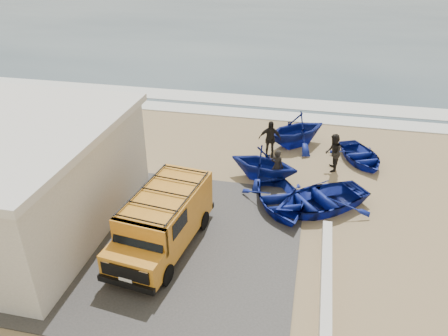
{
  "coord_description": "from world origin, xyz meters",
  "views": [
    {
      "loc": [
        3.99,
        -14.65,
        10.67
      ],
      "look_at": [
        0.31,
        2.24,
        1.2
      ],
      "focal_mm": 35.0,
      "sensor_mm": 36.0,
      "label": 1
    }
  ],
  "objects_px": {
    "boat_mid_right": "(361,156)",
    "fisherman_back": "(270,139)",
    "boat_near_right": "(320,199)",
    "fisherman_front": "(277,167)",
    "building": "(6,177)",
    "boat_far_left": "(296,129)",
    "boat_near_left": "(280,199)",
    "fisherman_middle": "(333,153)",
    "boat_mid_left": "(264,163)",
    "van": "(163,219)",
    "parapet": "(326,278)"
  },
  "relations": [
    {
      "from": "boat_near_left",
      "to": "boat_far_left",
      "type": "xyz_separation_m",
      "value": [
        0.19,
        6.4,
        0.57
      ]
    },
    {
      "from": "boat_far_left",
      "to": "fisherman_middle",
      "type": "xyz_separation_m",
      "value": [
        2.0,
        -2.5,
        -0.01
      ]
    },
    {
      "from": "van",
      "to": "fisherman_middle",
      "type": "bearing_deg",
      "value": 57.56
    },
    {
      "from": "building",
      "to": "boat_mid_left",
      "type": "height_order",
      "value": "building"
    },
    {
      "from": "boat_mid_right",
      "to": "fisherman_middle",
      "type": "xyz_separation_m",
      "value": [
        -1.47,
        -1.21,
        0.62
      ]
    },
    {
      "from": "building",
      "to": "parapet",
      "type": "relative_size",
      "value": 1.57
    },
    {
      "from": "boat_mid_left",
      "to": "fisherman_middle",
      "type": "xyz_separation_m",
      "value": [
        3.23,
        1.66,
        0.09
      ]
    },
    {
      "from": "building",
      "to": "boat_near_left",
      "type": "xyz_separation_m",
      "value": [
        10.47,
        3.42,
        -1.75
      ]
    },
    {
      "from": "van",
      "to": "building",
      "type": "bearing_deg",
      "value": -173.93
    },
    {
      "from": "boat_near_left",
      "to": "fisherman_back",
      "type": "relative_size",
      "value": 1.97
    },
    {
      "from": "boat_far_left",
      "to": "fisherman_front",
      "type": "relative_size",
      "value": 2.15
    },
    {
      "from": "boat_near_right",
      "to": "van",
      "type": "bearing_deg",
      "value": -92.41
    },
    {
      "from": "building",
      "to": "boat_mid_right",
      "type": "relative_size",
      "value": 2.74
    },
    {
      "from": "van",
      "to": "boat_mid_right",
      "type": "xyz_separation_m",
      "value": [
        7.69,
        8.67,
        -0.87
      ]
    },
    {
      "from": "boat_near_left",
      "to": "boat_mid_left",
      "type": "distance_m",
      "value": 2.51
    },
    {
      "from": "parapet",
      "to": "boat_near_right",
      "type": "height_order",
      "value": "boat_near_right"
    },
    {
      "from": "boat_near_right",
      "to": "boat_far_left",
      "type": "bearing_deg",
      "value": 157.38
    },
    {
      "from": "parapet",
      "to": "boat_near_right",
      "type": "bearing_deg",
      "value": 94.16
    },
    {
      "from": "boat_mid_right",
      "to": "fisherman_middle",
      "type": "relative_size",
      "value": 1.77
    },
    {
      "from": "building",
      "to": "fisherman_back",
      "type": "xyz_separation_m",
      "value": [
        9.42,
        8.19,
        -1.15
      ]
    },
    {
      "from": "fisherman_middle",
      "to": "boat_mid_right",
      "type": "bearing_deg",
      "value": 129.45
    },
    {
      "from": "boat_near_left",
      "to": "fisherman_back",
      "type": "height_order",
      "value": "fisherman_back"
    },
    {
      "from": "fisherman_front",
      "to": "fisherman_middle",
      "type": "xyz_separation_m",
      "value": [
        2.58,
        1.82,
        0.1
      ]
    },
    {
      "from": "van",
      "to": "fisherman_front",
      "type": "distance_m",
      "value": 6.72
    },
    {
      "from": "boat_mid_right",
      "to": "fisherman_back",
      "type": "bearing_deg",
      "value": 160.44
    },
    {
      "from": "boat_near_left",
      "to": "fisherman_back",
      "type": "distance_m",
      "value": 4.93
    },
    {
      "from": "boat_near_right",
      "to": "fisherman_middle",
      "type": "bearing_deg",
      "value": 135.7
    },
    {
      "from": "boat_far_left",
      "to": "van",
      "type": "bearing_deg",
      "value": -63.76
    },
    {
      "from": "parapet",
      "to": "boat_mid_left",
      "type": "relative_size",
      "value": 1.8
    },
    {
      "from": "fisherman_middle",
      "to": "fisherman_back",
      "type": "distance_m",
      "value": 3.37
    },
    {
      "from": "boat_near_right",
      "to": "fisherman_middle",
      "type": "height_order",
      "value": "fisherman_middle"
    },
    {
      "from": "boat_mid_left",
      "to": "boat_far_left",
      "type": "bearing_deg",
      "value": -2.25
    },
    {
      "from": "boat_mid_left",
      "to": "boat_mid_right",
      "type": "height_order",
      "value": "boat_mid_left"
    },
    {
      "from": "boat_mid_right",
      "to": "fisherman_back",
      "type": "xyz_separation_m",
      "value": [
        -4.72,
        -0.34,
        0.65
      ]
    },
    {
      "from": "parapet",
      "to": "fisherman_front",
      "type": "relative_size",
      "value": 3.46
    },
    {
      "from": "building",
      "to": "boat_far_left",
      "type": "relative_size",
      "value": 2.52
    },
    {
      "from": "van",
      "to": "fisherman_back",
      "type": "height_order",
      "value": "van"
    },
    {
      "from": "fisherman_back",
      "to": "fisherman_middle",
      "type": "bearing_deg",
      "value": -21.51
    },
    {
      "from": "boat_near_right",
      "to": "fisherman_front",
      "type": "relative_size",
      "value": 2.55
    },
    {
      "from": "van",
      "to": "fisherman_back",
      "type": "relative_size",
      "value": 2.74
    },
    {
      "from": "building",
      "to": "boat_mid_right",
      "type": "xyz_separation_m",
      "value": [
        14.14,
        8.53,
        -1.81
      ]
    },
    {
      "from": "boat_mid_right",
      "to": "boat_far_left",
      "type": "relative_size",
      "value": 0.92
    },
    {
      "from": "parapet",
      "to": "fisherman_back",
      "type": "distance_m",
      "value": 9.72
    },
    {
      "from": "van",
      "to": "boat_mid_right",
      "type": "distance_m",
      "value": 11.62
    },
    {
      "from": "parapet",
      "to": "van",
      "type": "distance_m",
      "value": 6.18
    },
    {
      "from": "parapet",
      "to": "fisherman_back",
      "type": "height_order",
      "value": "fisherman_back"
    },
    {
      "from": "boat_far_left",
      "to": "boat_mid_left",
      "type": "bearing_deg",
      "value": -57.23
    },
    {
      "from": "boat_mid_left",
      "to": "boat_far_left",
      "type": "relative_size",
      "value": 0.9
    },
    {
      "from": "van",
      "to": "fisherman_middle",
      "type": "xyz_separation_m",
      "value": [
        6.21,
        7.47,
        -0.25
      ]
    },
    {
      "from": "van",
      "to": "boat_mid_left",
      "type": "bearing_deg",
      "value": 70.1
    }
  ]
}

